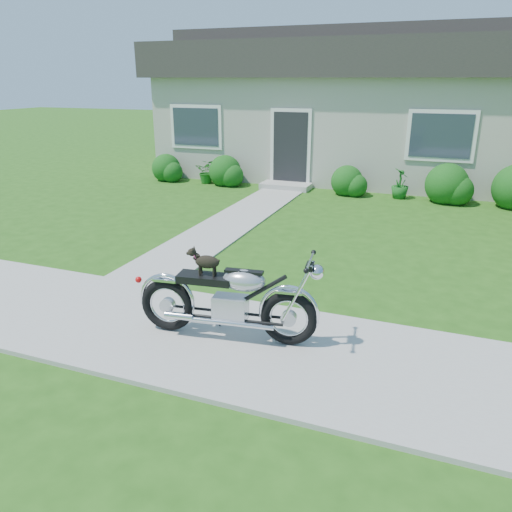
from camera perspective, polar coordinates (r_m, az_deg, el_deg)
The scene contains 8 objects.
ground at distance 6.32m, azimuth -7.84°, elevation -8.70°, with size 80.00×80.00×0.00m, color #235114.
sidewalk at distance 6.31m, azimuth -7.85°, elevation -8.54°, with size 24.00×2.20×0.04m, color #9E9B93.
walkway at distance 11.13m, azimuth -2.33°, elevation 4.16°, with size 1.20×8.00×0.03m, color #9E9B93.
house at distance 17.08m, azimuth 12.22°, elevation 16.45°, with size 12.60×7.03×4.50m.
shrub_row at distance 13.72m, azimuth 12.46°, elevation 8.48°, with size 10.73×1.15×1.15m.
potted_plant_left at distance 15.21m, azimuth -5.61°, elevation 9.60°, with size 0.64×0.55×0.71m, color #1A5F19.
potted_plant_right at distance 13.68m, azimuth 16.17°, elevation 7.97°, with size 0.44×0.44×0.79m, color #195C1C.
motorcycle_with_dog at distance 5.87m, azimuth -2.96°, elevation -5.01°, with size 2.22×0.65×1.09m.
Camera 1 is at (2.78, -4.83, 2.98)m, focal length 35.00 mm.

